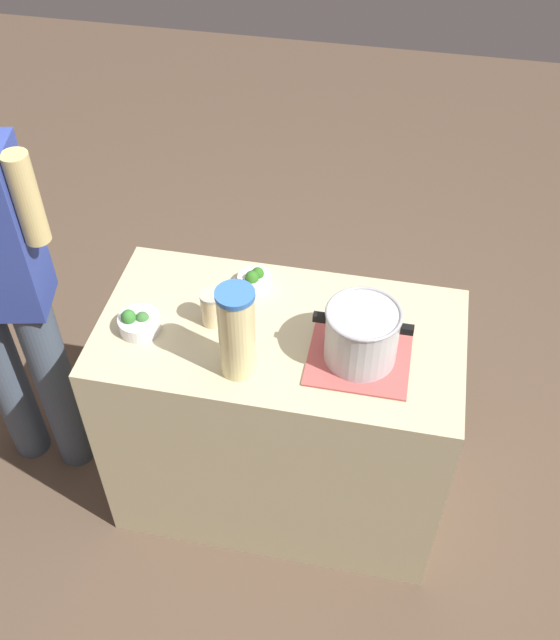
{
  "coord_description": "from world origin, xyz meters",
  "views": [
    {
      "loc": [
        -0.32,
        1.58,
        2.58
      ],
      "look_at": [
        0.0,
        0.0,
        0.95
      ],
      "focal_mm": 41.39,
      "sensor_mm": 36.0,
      "label": 1
    }
  ],
  "objects_px": {
    "cooking_pot": "(362,334)",
    "broccoli_bowl_center": "(139,322)",
    "lemonade_pitcher": "(237,332)",
    "mason_jar": "(213,307)",
    "broccoli_bowl_front": "(254,280)"
  },
  "relations": [
    {
      "from": "cooking_pot",
      "to": "broccoli_bowl_center",
      "type": "height_order",
      "value": "cooking_pot"
    },
    {
      "from": "cooking_pot",
      "to": "broccoli_bowl_center",
      "type": "xyz_separation_m",
      "value": [
        0.7,
        0.02,
        -0.07
      ]
    },
    {
      "from": "lemonade_pitcher",
      "to": "broccoli_bowl_center",
      "type": "distance_m",
      "value": 0.38
    },
    {
      "from": "mason_jar",
      "to": "broccoli_bowl_front",
      "type": "relative_size",
      "value": 1.07
    },
    {
      "from": "cooking_pot",
      "to": "lemonade_pitcher",
      "type": "bearing_deg",
      "value": 18.33
    },
    {
      "from": "cooking_pot",
      "to": "broccoli_bowl_center",
      "type": "bearing_deg",
      "value": 1.36
    },
    {
      "from": "cooking_pot",
      "to": "broccoli_bowl_front",
      "type": "xyz_separation_m",
      "value": [
        0.38,
        -0.25,
        -0.08
      ]
    },
    {
      "from": "cooking_pot",
      "to": "broccoli_bowl_front",
      "type": "bearing_deg",
      "value": -33.24
    },
    {
      "from": "mason_jar",
      "to": "cooking_pot",
      "type": "bearing_deg",
      "value": 172.18
    },
    {
      "from": "mason_jar",
      "to": "broccoli_bowl_center",
      "type": "xyz_separation_m",
      "value": [
        0.22,
        0.08,
        -0.03
      ]
    },
    {
      "from": "cooking_pot",
      "to": "broccoli_bowl_center",
      "type": "distance_m",
      "value": 0.7
    },
    {
      "from": "lemonade_pitcher",
      "to": "broccoli_bowl_front",
      "type": "distance_m",
      "value": 0.39
    },
    {
      "from": "lemonade_pitcher",
      "to": "cooking_pot",
      "type": "bearing_deg",
      "value": -161.67
    },
    {
      "from": "broccoli_bowl_front",
      "to": "broccoli_bowl_center",
      "type": "relative_size",
      "value": 0.85
    },
    {
      "from": "lemonade_pitcher",
      "to": "broccoli_bowl_center",
      "type": "relative_size",
      "value": 2.36
    }
  ]
}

